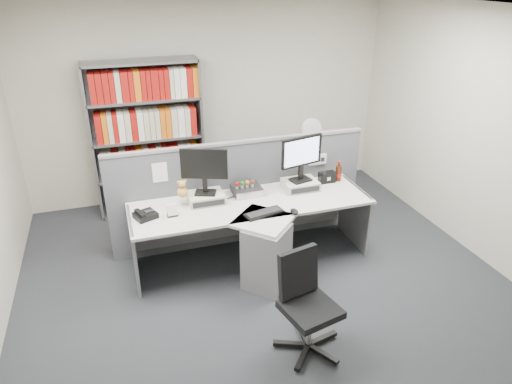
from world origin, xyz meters
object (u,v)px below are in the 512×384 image
object	(u,v)px
monitor_left	(204,168)
cola_bottle	(338,173)
speaker	(327,177)
office_chair	(306,301)
desk	(258,233)
shelving_unit	(148,141)
mouse	(294,212)
desk_phone	(145,215)
monitor_right	(302,155)
desktop_pc	(247,190)
keyboard	(264,213)
desk_calendar	(172,211)
desk_fan	(310,132)
filing_cabinet	(308,178)

from	to	relation	value
monitor_left	cola_bottle	xyz separation A→B (m)	(1.62, 0.07, -0.31)
speaker	office_chair	xyz separation A→B (m)	(-0.97, -1.66, -0.30)
desk	shelving_unit	distance (m)	2.12
mouse	desk_phone	size ratio (longest dim) A/B	0.48
monitor_left	monitor_right	xyz separation A→B (m)	(1.10, -0.00, 0.01)
monitor_right	cola_bottle	bearing A→B (deg)	7.83
desktop_pc	mouse	size ratio (longest dim) A/B	2.53
keyboard	desk	bearing A→B (deg)	119.42
desktop_pc	desk_phone	world-z (taller)	desk_phone
monitor_left	desk_phone	bearing A→B (deg)	-165.97
shelving_unit	office_chair	bearing A→B (deg)	-73.03
monitor_left	office_chair	xyz separation A→B (m)	(0.49, -1.59, -0.64)
desktop_pc	desk_calendar	bearing A→B (deg)	-162.96
shelving_unit	mouse	bearing A→B (deg)	-58.18
monitor_right	office_chair	size ratio (longest dim) A/B	0.59
shelving_unit	cola_bottle	bearing A→B (deg)	-34.18
cola_bottle	shelving_unit	xyz separation A→B (m)	(-2.05, 1.39, 0.16)
desk_phone	desk	bearing A→B (deg)	-10.95
desk_calendar	desk_fan	xyz separation A→B (m)	(2.06, 1.22, 0.24)
desk_phone	desk_fan	distance (m)	2.62
desk_phone	keyboard	bearing A→B (deg)	-14.12
mouse	office_chair	distance (m)	1.13
speaker	filing_cabinet	world-z (taller)	speaker
desk_calendar	shelving_unit	bearing A→B (deg)	91.46
desk	shelving_unit	world-z (taller)	shelving_unit
desk_phone	speaker	world-z (taller)	speaker
desk_fan	office_chair	size ratio (longest dim) A/B	0.57
desktop_pc	desk_calendar	size ratio (longest dim) A/B	2.41
filing_cabinet	desk_fan	size ratio (longest dim) A/B	1.37
desk_calendar	office_chair	world-z (taller)	office_chair
desk_calendar	filing_cabinet	world-z (taller)	desk_calendar
mouse	desk_fan	size ratio (longest dim) A/B	0.24
monitor_right	office_chair	xyz separation A→B (m)	(-0.60, -1.59, -0.65)
desk	desktop_pc	world-z (taller)	desktop_pc
monitor_right	keyboard	xyz separation A→B (m)	(-0.59, -0.46, -0.40)
keyboard	speaker	bearing A→B (deg)	28.89
desk_phone	desk_calendar	size ratio (longest dim) A/B	2.00
speaker	cola_bottle	distance (m)	0.15
monitor_left	mouse	world-z (taller)	monitor_left
mouse	desk_fan	world-z (taller)	desk_fan
monitor_left	desk_fan	bearing A→B (deg)	31.42
desk_calendar	cola_bottle	size ratio (longest dim) A/B	0.53
mouse	office_chair	bearing A→B (deg)	-106.59
monitor_left	mouse	size ratio (longest dim) A/B	4.07
office_chair	desktop_pc	bearing A→B (deg)	90.48
desk_phone	shelving_unit	distance (m)	1.66
desk	monitor_right	bearing A→B (deg)	31.06
desk_calendar	office_chair	bearing A→B (deg)	-57.25
desktop_pc	speaker	bearing A→B (deg)	0.63
desk	speaker	world-z (taller)	speaker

